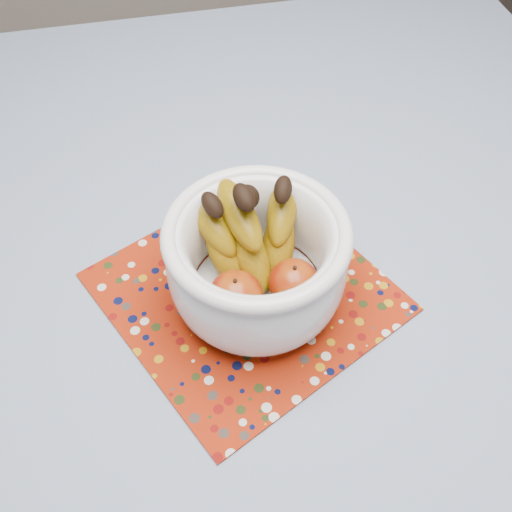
% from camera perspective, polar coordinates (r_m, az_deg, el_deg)
% --- Properties ---
extents(table, '(1.20, 1.20, 0.75)m').
position_cam_1_polar(table, '(0.96, 0.78, -1.42)').
color(table, olive).
rests_on(table, ground).
extents(tablecloth, '(1.32, 1.32, 0.01)m').
position_cam_1_polar(tablecloth, '(0.89, 0.83, 1.77)').
color(tablecloth, slate).
rests_on(tablecloth, table).
extents(placemat, '(0.45, 0.45, 0.00)m').
position_cam_1_polar(placemat, '(0.82, -0.98, -3.42)').
color(placemat, maroon).
rests_on(placemat, tablecloth).
extents(fruit_bowl, '(0.23, 0.24, 0.18)m').
position_cam_1_polar(fruit_bowl, '(0.76, -0.13, 0.28)').
color(fruit_bowl, white).
rests_on(fruit_bowl, placemat).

